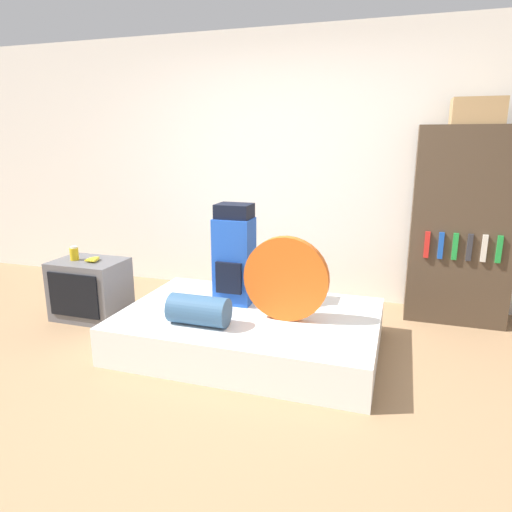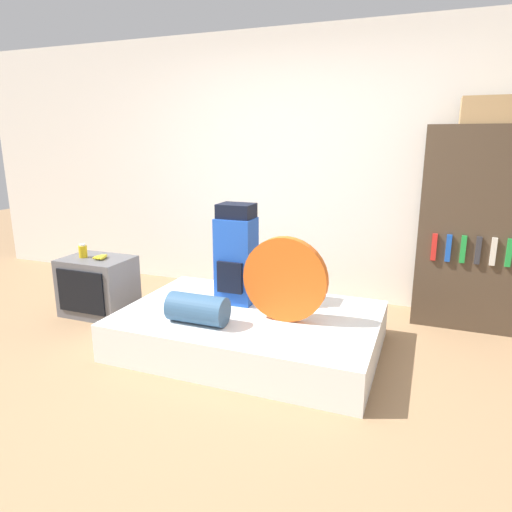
% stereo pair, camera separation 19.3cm
% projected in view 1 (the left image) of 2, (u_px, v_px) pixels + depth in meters
% --- Properties ---
extents(ground_plane, '(16.00, 16.00, 0.00)m').
position_uv_depth(ground_plane, '(221.00, 388.00, 2.97)').
color(ground_plane, '#997551').
extents(wall_back, '(8.00, 0.05, 2.60)m').
position_uv_depth(wall_back, '(296.00, 168.00, 4.52)').
color(wall_back, white).
rests_on(wall_back, ground_plane).
extents(bed, '(1.93, 1.28, 0.29)m').
position_uv_depth(bed, '(250.00, 330.00, 3.52)').
color(bed, white).
rests_on(bed, ground_plane).
extents(backpack, '(0.30, 0.26, 0.80)m').
position_uv_depth(backpack, '(234.00, 256.00, 3.62)').
color(backpack, blue).
rests_on(backpack, bed).
extents(tent_bag, '(0.62, 0.07, 0.62)m').
position_uv_depth(tent_bag, '(286.00, 279.00, 3.27)').
color(tent_bag, '#E05B19').
rests_on(tent_bag, bed).
extents(sleeping_roll, '(0.43, 0.21, 0.21)m').
position_uv_depth(sleeping_roll, '(199.00, 310.00, 3.24)').
color(sleeping_roll, '#33567A').
rests_on(sleeping_roll, bed).
extents(television, '(0.61, 0.46, 0.53)m').
position_uv_depth(television, '(90.00, 289.00, 4.10)').
color(television, '#5B5B60').
rests_on(television, ground_plane).
extents(canister, '(0.07, 0.07, 0.12)m').
position_uv_depth(canister, '(74.00, 254.00, 4.04)').
color(canister, gold).
rests_on(canister, television).
extents(banana_bunch, '(0.12, 0.16, 0.03)m').
position_uv_depth(banana_bunch, '(94.00, 259.00, 4.01)').
color(banana_bunch, yellow).
rests_on(banana_bunch, television).
extents(bookshelf, '(0.83, 0.40, 1.69)m').
position_uv_depth(bookshelf, '(461.00, 226.00, 3.93)').
color(bookshelf, '#473828').
rests_on(bookshelf, ground_plane).
extents(cardboard_box, '(0.40, 0.31, 0.21)m').
position_uv_depth(cardboard_box, '(477.00, 111.00, 3.68)').
color(cardboard_box, '#A88456').
rests_on(cardboard_box, bookshelf).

